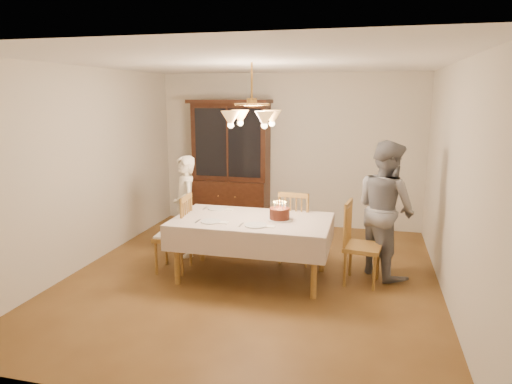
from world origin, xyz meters
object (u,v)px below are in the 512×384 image
(china_hutch, at_px, (231,166))
(elderly_woman, at_px, (185,206))
(dining_table, at_px, (252,225))
(chair_far_side, at_px, (296,231))
(birthday_cake, at_px, (280,214))

(china_hutch, height_order, elderly_woman, china_hutch)
(dining_table, height_order, china_hutch, china_hutch)
(dining_table, xyz_separation_m, chair_far_side, (0.44, 0.67, -0.24))
(elderly_woman, bearing_deg, dining_table, 27.62)
(dining_table, relative_size, chair_far_side, 1.90)
(china_hutch, xyz_separation_m, chair_far_side, (1.41, -1.59, -0.60))
(china_hutch, height_order, birthday_cake, china_hutch)
(dining_table, bearing_deg, chair_far_side, 56.39)
(dining_table, xyz_separation_m, birthday_cake, (0.34, 0.03, 0.15))
(chair_far_side, bearing_deg, dining_table, -123.61)
(birthday_cake, bearing_deg, elderly_woman, 159.46)
(dining_table, xyz_separation_m, china_hutch, (-0.97, 2.25, 0.36))
(dining_table, xyz_separation_m, elderly_woman, (-1.11, 0.57, 0.03))
(dining_table, bearing_deg, elderly_woman, 152.83)
(elderly_woman, bearing_deg, china_hutch, 139.78)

